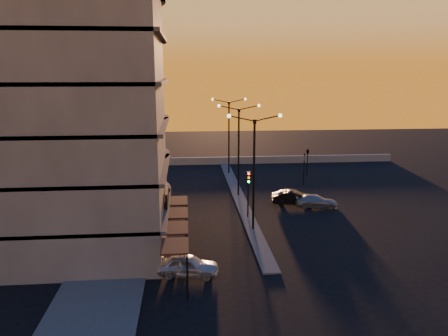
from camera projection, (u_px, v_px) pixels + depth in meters
ground at (253, 230)px, 35.69m from camera, size 120.00×120.00×0.00m
sidewalk_west at (129, 217)px, 38.66m from camera, size 5.00×40.00×0.12m
median at (238, 195)px, 45.40m from camera, size 1.20×36.00×0.12m
parapet at (239, 160)px, 61.03m from camera, size 44.00×0.50×1.00m
building at (66, 82)px, 31.92m from camera, size 14.35×17.08×25.00m
streetlamp_near at (254, 163)px, 34.47m from camera, size 4.32×0.32×9.51m
streetlamp_mid at (239, 143)px, 44.19m from camera, size 4.32×0.32×9.51m
streetlamp_far at (229, 130)px, 53.91m from camera, size 4.32×0.32×9.51m
traffic_light_main at (248, 187)px, 37.85m from camera, size 0.28×0.44×4.25m
signal_east_a at (304, 168)px, 49.57m from camera, size 0.13×0.16×3.60m
signal_east_b at (308, 151)px, 53.33m from camera, size 0.42×1.99×3.60m
car_hatchback at (188, 265)px, 27.68m from camera, size 4.16×2.22×1.35m
car_sedan at (294, 198)px, 42.40m from camera, size 4.32×2.02×1.37m
car_wagon at (316, 201)px, 41.59m from camera, size 4.24×2.27×1.17m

